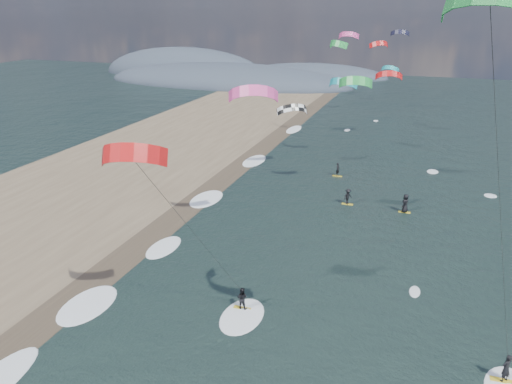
% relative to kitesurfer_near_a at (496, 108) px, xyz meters
% --- Properties ---
extents(wet_sand_strip, '(3.00, 240.00, 0.00)m').
position_rel_kitesurfer_near_a_xyz_m(wet_sand_strip, '(-23.27, 7.62, -15.08)').
color(wet_sand_strip, '#382D23').
rests_on(wet_sand_strip, ground).
extents(coastal_hills, '(80.00, 41.00, 15.00)m').
position_rel_kitesurfer_near_a_xyz_m(coastal_hills, '(-56.11, 105.48, -15.08)').
color(coastal_hills, '#3D4756').
rests_on(coastal_hills, ground).
extents(kitesurfer_near_a, '(7.77, 9.00, 19.81)m').
position_rel_kitesurfer_near_a_xyz_m(kitesurfer_near_a, '(0.00, 0.00, 0.00)').
color(kitesurfer_near_a, gold).
rests_on(kitesurfer_near_a, ground).
extents(kitesurfer_near_b, '(6.88, 8.50, 12.93)m').
position_rel_kitesurfer_near_a_xyz_m(kitesurfer_near_b, '(-14.42, 2.42, -7.13)').
color(kitesurfer_near_b, gold).
rests_on(kitesurfer_near_b, ground).
extents(far_kitesurfers, '(9.11, 9.36, 1.84)m').
position_rel_kitesurfer_near_a_xyz_m(far_kitesurfers, '(-6.91, 28.05, -14.22)').
color(far_kitesurfers, gold).
rests_on(far_kitesurfers, ground).
extents(bg_kite_field, '(12.17, 73.16, 8.33)m').
position_rel_kitesurfer_near_a_xyz_m(bg_kite_field, '(-12.29, 52.58, -3.93)').
color(bg_kite_field, black).
rests_on(bg_kite_field, ground).
extents(shoreline_surf, '(2.40, 79.40, 0.11)m').
position_rel_kitesurfer_near_a_xyz_m(shoreline_surf, '(-22.07, 12.37, -15.08)').
color(shoreline_surf, white).
rests_on(shoreline_surf, ground).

